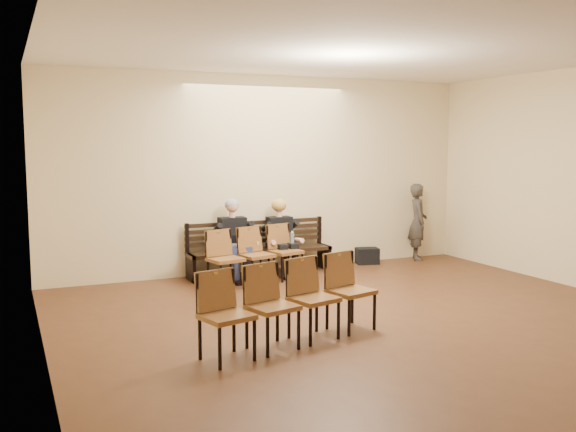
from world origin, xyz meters
The scene contains 11 objects.
ground centered at (0.00, 0.00, 0.00)m, with size 10.00×10.00×0.00m, color #54301C.
room_walls centered at (0.00, 0.79, 2.54)m, with size 8.02×10.01×3.51m.
bench centered at (-0.26, 4.65, 0.23)m, with size 2.60×0.90×0.45m, color black.
seated_man centered at (-0.79, 4.53, 0.67)m, with size 0.56×0.78×1.35m, color black, non-canonical shape.
seated_woman centered at (0.09, 4.53, 0.62)m, with size 0.53×0.74×1.24m, color black, non-canonical shape.
laptop centered at (-0.77, 4.35, 0.57)m, with size 0.34×0.27×0.25m, color silver.
water_bottle centered at (0.20, 4.31, 0.56)m, with size 0.06×0.06×0.21m, color silver.
bag centered at (1.98, 4.75, 0.15)m, with size 0.42×0.28×0.31m, color black.
passerby centered at (3.12, 4.75, 0.87)m, with size 0.63×0.42×1.74m, color #39332E.
chair_row_front centered at (-0.59, 4.00, 0.47)m, with size 1.68×0.51×0.94m, color olive.
chair_row_back centered at (-1.34, 0.88, 0.48)m, with size 2.33×0.52×0.96m, color olive.
Camera 1 is at (-4.34, -5.68, 2.33)m, focal length 40.00 mm.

